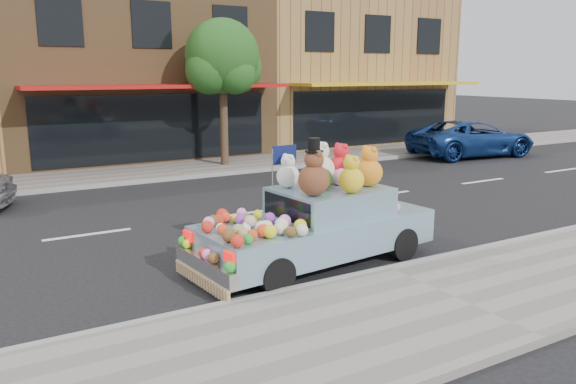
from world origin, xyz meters
TOP-DOWN VIEW (x-y plane):
  - ground at (0.00, 0.00)m, footprint 120.00×120.00m
  - near_sidewalk at (0.00, -6.50)m, footprint 60.00×3.00m
  - far_sidewalk at (0.00, 6.50)m, footprint 60.00×3.00m
  - near_kerb at (0.00, -5.00)m, footprint 60.00×0.12m
  - far_kerb at (0.00, 5.00)m, footprint 60.00×0.12m
  - storefront_mid at (0.00, 11.97)m, footprint 10.00×9.80m
  - storefront_right at (10.00, 11.97)m, footprint 10.00×9.80m
  - street_tree at (2.03, 6.55)m, footprint 3.00×2.70m
  - car_blue at (11.87, 4.03)m, footprint 5.54×3.03m
  - art_car at (-0.76, -3.93)m, footprint 4.64×2.19m

SIDE VIEW (x-z plane):
  - ground at x=0.00m, z-range 0.00..0.00m
  - near_sidewalk at x=0.00m, z-range 0.00..0.12m
  - far_sidewalk at x=0.00m, z-range 0.00..0.12m
  - near_kerb at x=0.00m, z-range 0.00..0.13m
  - far_kerb at x=0.00m, z-range 0.00..0.13m
  - car_blue at x=11.87m, z-range 0.00..1.47m
  - art_car at x=-0.76m, z-range -0.35..1.97m
  - storefront_mid at x=0.00m, z-range -0.01..7.29m
  - storefront_right at x=10.00m, z-range -0.01..7.29m
  - street_tree at x=2.03m, z-range 1.08..6.30m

